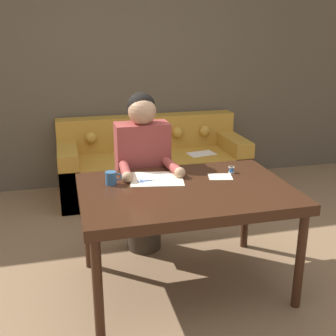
{
  "coord_description": "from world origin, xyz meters",
  "views": [
    {
      "loc": [
        -0.69,
        -2.51,
        1.76
      ],
      "look_at": [
        -0.02,
        0.13,
        0.85
      ],
      "focal_mm": 45.0,
      "sensor_mm": 36.0,
      "label": 1
    }
  ],
  "objects_px": {
    "dining_table": "(186,198)",
    "mug": "(111,178)",
    "couch": "(152,165)",
    "person": "(143,172)",
    "scissors": "(148,181)",
    "thread_spool": "(231,170)"
  },
  "relations": [
    {
      "from": "dining_table",
      "to": "mug",
      "type": "xyz_separation_m",
      "value": [
        -0.47,
        0.19,
        0.12
      ]
    },
    {
      "from": "couch",
      "to": "person",
      "type": "relative_size",
      "value": 1.56
    },
    {
      "from": "person",
      "to": "scissors",
      "type": "distance_m",
      "value": 0.42
    },
    {
      "from": "mug",
      "to": "thread_spool",
      "type": "height_order",
      "value": "mug"
    },
    {
      "from": "couch",
      "to": "thread_spool",
      "type": "bearing_deg",
      "value": -81.57
    },
    {
      "from": "scissors",
      "to": "thread_spool",
      "type": "distance_m",
      "value": 0.63
    },
    {
      "from": "scissors",
      "to": "thread_spool",
      "type": "bearing_deg",
      "value": 2.54
    },
    {
      "from": "dining_table",
      "to": "thread_spool",
      "type": "xyz_separation_m",
      "value": [
        0.41,
        0.21,
        0.09
      ]
    },
    {
      "from": "person",
      "to": "mug",
      "type": "relative_size",
      "value": 11.47
    },
    {
      "from": "dining_table",
      "to": "thread_spool",
      "type": "bearing_deg",
      "value": 27.64
    },
    {
      "from": "person",
      "to": "thread_spool",
      "type": "bearing_deg",
      "value": -33.34
    },
    {
      "from": "dining_table",
      "to": "thread_spool",
      "type": "relative_size",
      "value": 31.21
    },
    {
      "from": "couch",
      "to": "mug",
      "type": "xyz_separation_m",
      "value": [
        -0.64,
        -1.66,
        0.49
      ]
    },
    {
      "from": "person",
      "to": "scissors",
      "type": "bearing_deg",
      "value": -95.98
    },
    {
      "from": "person",
      "to": "scissors",
      "type": "relative_size",
      "value": 5.45
    },
    {
      "from": "couch",
      "to": "scissors",
      "type": "relative_size",
      "value": 8.48
    },
    {
      "from": "person",
      "to": "mug",
      "type": "height_order",
      "value": "person"
    },
    {
      "from": "dining_table",
      "to": "person",
      "type": "xyz_separation_m",
      "value": [
        -0.18,
        0.6,
        -0.01
      ]
    },
    {
      "from": "couch",
      "to": "scissors",
      "type": "height_order",
      "value": "couch"
    },
    {
      "from": "couch",
      "to": "dining_table",
      "type": "bearing_deg",
      "value": -95.14
    },
    {
      "from": "mug",
      "to": "scissors",
      "type": "bearing_deg",
      "value": -0.44
    },
    {
      "from": "couch",
      "to": "thread_spool",
      "type": "relative_size",
      "value": 44.83
    }
  ]
}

